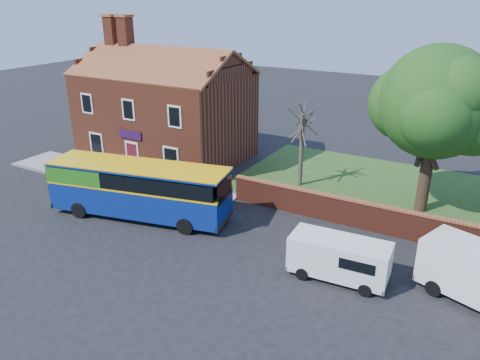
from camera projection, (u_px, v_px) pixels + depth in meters
The scene contains 10 objects.
ground at pixel (139, 238), 24.85m from camera, with size 120.00×120.00×0.00m, color black.
pavement at pixel (117, 178), 32.69m from camera, with size 18.00×3.50×0.12m, color gray.
kerb at pixel (99, 187), 31.27m from camera, with size 18.00×0.15×0.14m, color slate.
grass_strip at pixel (437, 200), 29.33m from camera, with size 26.00×12.00×0.04m, color #426B28.
shop_building at pixel (165, 114), 36.10m from camera, with size 12.30×8.13×10.50m.
boundary_wall at pixel (421, 228), 24.20m from camera, with size 22.00×0.38×1.60m.
bus at pixel (134, 187), 26.71m from camera, with size 10.74×4.78×3.17m.
van_near at pixel (340, 257), 20.94m from camera, with size 4.52×2.06×1.94m.
large_tree at pixel (438, 105), 25.77m from camera, with size 7.95×6.29×9.70m.
bare_tree at pixel (302, 146), 30.66m from camera, with size 2.03×2.42×5.42m.
Camera 1 is at (15.57, -16.37, 12.05)m, focal length 35.00 mm.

